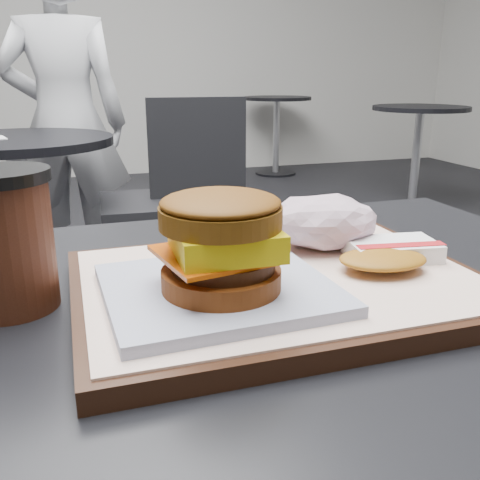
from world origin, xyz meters
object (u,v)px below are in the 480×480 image
object	(u,v)px
customer_table	(265,452)
patron	(66,123)
serving_tray	(280,285)
coffee_cup	(4,238)
breakfast_sandwich	(221,254)
neighbor_chair	(169,191)
hash_brown	(388,254)
neighbor_table	(20,192)
crumpled_wrapper	(322,222)

from	to	relation	value
customer_table	patron	size ratio (longest dim) A/B	0.53
serving_tray	coffee_cup	size ratio (longest dim) A/B	3.03
breakfast_sandwich	patron	bearing A→B (deg)	92.83
neighbor_chair	serving_tray	bearing A→B (deg)	-96.85
hash_brown	patron	world-z (taller)	patron
neighbor_table	patron	size ratio (longest dim) A/B	0.50
customer_table	serving_tray	xyz separation A→B (m)	(0.01, -0.01, 0.20)
customer_table	patron	distance (m)	2.14
hash_brown	neighbor_chair	bearing A→B (deg)	86.99
breakfast_sandwich	hash_brown	bearing A→B (deg)	9.49
serving_tray	hash_brown	distance (m)	0.12
serving_tray	patron	distance (m)	2.15
crumpled_wrapper	neighbor_table	bearing A→B (deg)	105.33
crumpled_wrapper	neighbor_table	size ratio (longest dim) A/B	0.17
customer_table	breakfast_sandwich	size ratio (longest dim) A/B	4.07
neighbor_chair	customer_table	bearing A→B (deg)	-97.19
customer_table	neighbor_chair	bearing A→B (deg)	82.81
hash_brown	coffee_cup	world-z (taller)	coffee_cup
serving_tray	crumpled_wrapper	bearing A→B (deg)	42.27
neighbor_table	hash_brown	bearing A→B (deg)	-74.11
hash_brown	patron	bearing A→B (deg)	97.68
hash_brown	neighbor_chair	size ratio (longest dim) A/B	0.14
coffee_cup	patron	distance (m)	2.09
serving_tray	crumpled_wrapper	distance (m)	0.11
hash_brown	neighbor_table	size ratio (longest dim) A/B	0.17
serving_tray	crumpled_wrapper	xyz separation A→B (m)	(0.08, 0.07, 0.04)
serving_tray	neighbor_chair	bearing A→B (deg)	83.15
serving_tray	hash_brown	size ratio (longest dim) A/B	3.05
crumpled_wrapper	coffee_cup	distance (m)	0.32
customer_table	serving_tray	world-z (taller)	serving_tray
customer_table	hash_brown	xyz separation A→B (m)	(0.12, -0.01, 0.22)
breakfast_sandwich	neighbor_chair	xyz separation A→B (m)	(0.27, 1.73, -0.32)
breakfast_sandwich	neighbor_chair	bearing A→B (deg)	81.08
breakfast_sandwich	neighbor_chair	world-z (taller)	breakfast_sandwich
breakfast_sandwich	patron	xyz separation A→B (m)	(-0.11, 2.17, -0.08)
crumpled_wrapper	neighbor_table	distance (m)	1.67
breakfast_sandwich	hash_brown	size ratio (longest dim) A/B	1.57
customer_table	patron	xyz separation A→B (m)	(-0.17, 2.13, 0.17)
neighbor_table	breakfast_sandwich	bearing A→B (deg)	-80.23
customer_table	hash_brown	bearing A→B (deg)	-5.54
serving_tray	neighbor_chair	distance (m)	1.73
crumpled_wrapper	neighbor_table	world-z (taller)	crumpled_wrapper
customer_table	neighbor_chair	size ratio (longest dim) A/B	0.91
customer_table	serving_tray	size ratio (longest dim) A/B	2.11
crumpled_wrapper	coffee_cup	xyz separation A→B (m)	(-0.32, -0.02, 0.02)
coffee_cup	serving_tray	bearing A→B (deg)	-11.47
coffee_cup	neighbor_chair	size ratio (longest dim) A/B	0.14
hash_brown	breakfast_sandwich	bearing A→B (deg)	-170.51
crumpled_wrapper	neighbor_chair	bearing A→B (deg)	85.54
coffee_cup	customer_table	bearing A→B (deg)	-9.76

